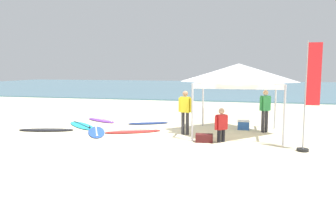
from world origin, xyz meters
The scene contains 15 objects.
ground_plane centered at (0.00, 0.00, 0.00)m, with size 80.00×80.00×0.00m, color beige.
sea centered at (0.00, 30.51, 0.05)m, with size 80.00×36.00×0.10m, color teal.
canopy_tent centered at (3.02, 0.66, 2.39)m, with size 3.19×3.19×2.75m.
surfboard_red centered at (-1.08, 0.14, 0.04)m, with size 2.30×1.53×0.19m.
surfboard_cyan centered at (-3.77, 0.90, 0.04)m, with size 2.24×2.15×0.19m.
surfboard_black centered at (-4.70, -0.37, 0.04)m, with size 2.34×1.08×0.19m.
surfboard_navy centered at (-1.03, 2.15, 0.04)m, with size 1.92×1.22×0.19m.
surfboard_purple centered at (-3.51, 2.37, 0.04)m, with size 1.95×1.41×0.19m.
surfboard_blue centered at (-2.50, -0.28, 0.04)m, with size 1.65×2.41×0.19m.
person_green centered at (4.08, 1.35, 0.99)m, with size 0.46×0.39×1.71m.
person_yellow centered at (1.04, 0.15, 0.99)m, with size 0.54×0.28×1.71m.
person_red centered at (2.49, -0.81, 0.66)m, with size 0.44×0.40×1.20m.
banner_flag centered at (5.18, -1.47, 1.57)m, with size 0.60×0.36×3.40m.
gear_bag_near_tent centered at (1.92, -0.93, 0.14)m, with size 0.60×0.32×0.28m, color #4C1919.
cooler_box centered at (3.26, 1.75, 0.20)m, with size 0.50×0.36×0.39m.
Camera 1 is at (3.19, -11.96, 2.59)m, focal length 34.30 mm.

